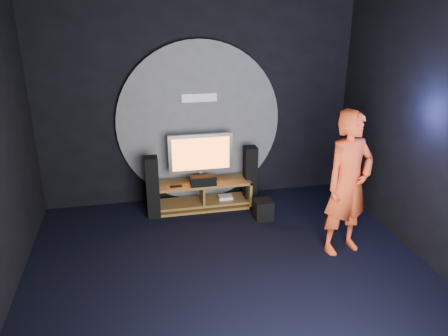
# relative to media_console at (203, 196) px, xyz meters

# --- Properties ---
(floor) EXTENTS (5.00, 5.00, 0.00)m
(floor) POSITION_rel_media_console_xyz_m (0.03, -2.05, -0.19)
(floor) COLOR black
(floor) RESTS_ON ground
(back_wall) EXTENTS (5.00, 0.04, 3.50)m
(back_wall) POSITION_rel_media_console_xyz_m (0.03, 0.45, 1.56)
(back_wall) COLOR black
(back_wall) RESTS_ON ground
(front_wall) EXTENTS (5.00, 0.04, 3.50)m
(front_wall) POSITION_rel_media_console_xyz_m (0.03, -4.55, 1.56)
(front_wall) COLOR black
(front_wall) RESTS_ON ground
(right_wall) EXTENTS (0.04, 5.00, 3.50)m
(right_wall) POSITION_rel_media_console_xyz_m (2.53, -2.05, 1.56)
(right_wall) COLOR black
(right_wall) RESTS_ON ground
(wall_disc_panel) EXTENTS (2.60, 0.11, 2.60)m
(wall_disc_panel) POSITION_rel_media_console_xyz_m (0.03, 0.39, 1.11)
(wall_disc_panel) COLOR #515156
(wall_disc_panel) RESTS_ON ground
(media_console) EXTENTS (1.54, 0.45, 0.45)m
(media_console) POSITION_rel_media_console_xyz_m (0.00, 0.00, 0.00)
(media_console) COLOR olive
(media_console) RESTS_ON ground
(tv) EXTENTS (1.01, 0.22, 0.76)m
(tv) POSITION_rel_media_console_xyz_m (-0.01, 0.07, 0.67)
(tv) COLOR #A3A3AA
(tv) RESTS_ON media_console
(center_speaker) EXTENTS (0.40, 0.15, 0.15)m
(center_speaker) POSITION_rel_media_console_xyz_m (-0.01, -0.15, 0.33)
(center_speaker) COLOR black
(center_speaker) RESTS_ON media_console
(remote) EXTENTS (0.18, 0.05, 0.02)m
(remote) POSITION_rel_media_console_xyz_m (-0.43, -0.12, 0.27)
(remote) COLOR black
(remote) RESTS_ON media_console
(tower_speaker_left) EXTENTS (0.19, 0.22, 0.97)m
(tower_speaker_left) POSITION_rel_media_console_xyz_m (-0.79, -0.14, 0.29)
(tower_speaker_left) COLOR black
(tower_speaker_left) RESTS_ON ground
(tower_speaker_right) EXTENTS (0.19, 0.22, 0.97)m
(tower_speaker_right) POSITION_rel_media_console_xyz_m (0.78, 0.01, 0.29)
(tower_speaker_right) COLOR black
(tower_speaker_right) RESTS_ON ground
(subwoofer) EXTENTS (0.27, 0.27, 0.30)m
(subwoofer) POSITION_rel_media_console_xyz_m (0.84, -0.56, -0.04)
(subwoofer) COLOR black
(subwoofer) RESTS_ON ground
(player) EXTENTS (0.79, 0.62, 1.91)m
(player) POSITION_rel_media_console_xyz_m (1.62, -1.63, 0.76)
(player) COLOR #F34B21
(player) RESTS_ON ground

